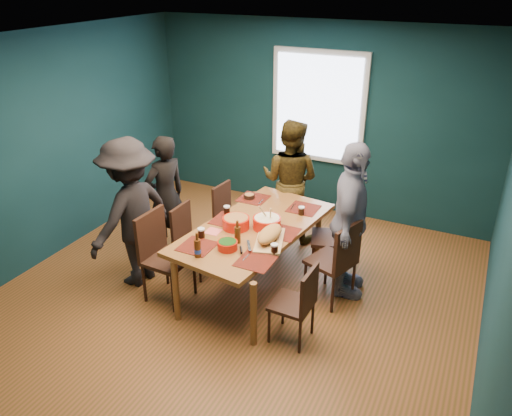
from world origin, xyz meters
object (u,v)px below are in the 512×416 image
(person_back, at_px, (290,180))
(cutting_board, at_px, (269,235))
(dining_table, at_px, (254,232))
(chair_left_far, at_px, (228,211))
(person_far_left, at_px, (166,196))
(person_right, at_px, (350,222))
(chair_right_near, at_px, (300,300))
(chair_left_mid, at_px, (188,234))
(person_near_left, at_px, (131,213))
(bowl_dumpling, at_px, (267,222))
(bowl_salad, at_px, (236,222))
(bowl_herbs, at_px, (228,245))
(chair_right_far, at_px, (339,232))
(chair_left_near, at_px, (160,249))
(chair_right_mid, at_px, (338,257))

(person_back, height_order, cutting_board, person_back)
(dining_table, bearing_deg, chair_left_far, 143.71)
(dining_table, distance_m, person_far_left, 1.34)
(person_right, relative_size, cutting_board, 2.53)
(chair_right_near, height_order, person_right, person_right)
(chair_left_far, height_order, chair_left_mid, chair_left_mid)
(chair_left_far, relative_size, person_near_left, 0.48)
(person_back, bearing_deg, chair_right_near, 114.71)
(chair_left_far, height_order, bowl_dumpling, bowl_dumpling)
(person_right, distance_m, bowl_salad, 1.21)
(person_near_left, bearing_deg, chair_left_far, 162.64)
(person_near_left, bearing_deg, bowl_herbs, 94.90)
(chair_right_near, xyz_separation_m, cutting_board, (-0.52, 0.45, 0.34))
(person_far_left, distance_m, bowl_herbs, 1.51)
(chair_left_far, distance_m, person_near_left, 1.36)
(chair_left_mid, distance_m, chair_right_far, 1.75)
(chair_left_near, distance_m, cutting_board, 1.19)
(dining_table, xyz_separation_m, bowl_salad, (-0.16, -0.11, 0.14))
(chair_left_mid, height_order, bowl_herbs, same)
(person_far_left, height_order, bowl_dumpling, person_far_left)
(bowl_herbs, bearing_deg, chair_right_far, 56.08)
(person_back, distance_m, bowl_dumpling, 1.25)
(person_right, distance_m, bowl_herbs, 1.33)
(dining_table, bearing_deg, bowl_dumpling, 18.52)
(chair_left_near, relative_size, person_far_left, 0.65)
(person_far_left, xyz_separation_m, bowl_dumpling, (1.46, -0.20, 0.06))
(chair_right_mid, relative_size, bowl_salad, 3.26)
(chair_left_far, relative_size, person_back, 0.51)
(chair_right_near, height_order, person_back, person_back)
(dining_table, relative_size, chair_right_mid, 2.18)
(chair_left_near, bearing_deg, person_back, 72.10)
(chair_right_mid, height_order, person_near_left, person_near_left)
(dining_table, height_order, person_right, person_right)
(dining_table, relative_size, chair_left_mid, 2.49)
(dining_table, bearing_deg, person_far_left, 178.13)
(chair_right_mid, relative_size, cutting_board, 1.39)
(chair_right_far, bearing_deg, dining_table, -158.52)
(cutting_board, bearing_deg, chair_left_mid, 154.49)
(dining_table, xyz_separation_m, person_back, (-0.10, 1.26, 0.12))
(person_back, xyz_separation_m, bowl_herbs, (0.07, -1.81, -0.01))
(bowl_herbs, bearing_deg, chair_left_mid, 148.78)
(chair_left_mid, height_order, person_back, person_back)
(chair_left_far, height_order, chair_left_near, chair_left_near)
(person_far_left, relative_size, bowl_salad, 5.19)
(cutting_board, bearing_deg, bowl_salad, 148.05)
(chair_right_far, bearing_deg, chair_right_near, -106.58)
(chair_right_far, relative_size, person_far_left, 0.63)
(chair_left_near, distance_m, person_far_left, 1.00)
(chair_right_far, xyz_separation_m, person_back, (-0.87, 0.62, 0.25))
(chair_right_far, bearing_deg, chair_left_near, -159.67)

